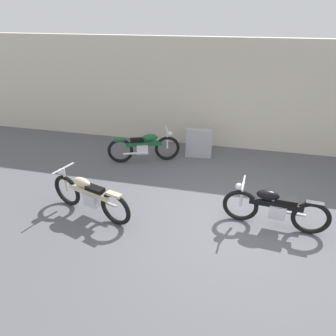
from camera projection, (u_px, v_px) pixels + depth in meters
name	position (u px, v px, depth m)	size (l,w,h in m)	color
ground_plane	(232.00, 224.00, 5.83)	(40.00, 40.00, 0.00)	#56565B
building_wall	(243.00, 96.00, 8.45)	(18.00, 0.30, 3.09)	beige
stone_marker	(199.00, 143.00, 8.33)	(0.73, 0.20, 0.82)	#9E9EA3
motorcycle_cream	(89.00, 196.00, 5.94)	(1.94, 0.80, 0.90)	black
motorcycle_black	(274.00, 208.00, 5.58)	(1.96, 0.55, 0.88)	black
motorcycle_green	(145.00, 147.00, 8.07)	(1.88, 0.88, 0.88)	black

